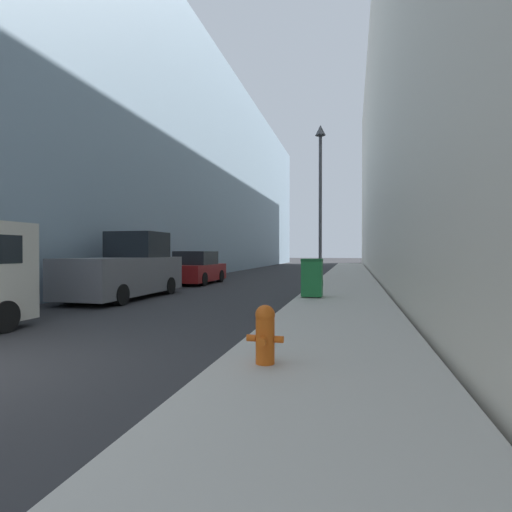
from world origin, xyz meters
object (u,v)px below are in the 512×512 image
Objects in this scene: trash_bin at (312,277)px; pickup_truck at (127,270)px; lamppost at (320,185)px; parked_sedan_near at (196,269)px; fire_hydrant at (265,333)px.

pickup_truck is at bearing -175.14° from trash_bin.
pickup_truck is at bearing -142.88° from lamppost.
fire_hydrant is at bearing -64.43° from parked_sedan_near.
fire_hydrant is 0.11× the size of lamppost.
fire_hydrant is 0.15× the size of pickup_truck.
lamppost reaches higher than parked_sedan_near.
parked_sedan_near reaches higher than trash_bin.
lamppost is (-0.24, 12.05, 3.88)m from fire_hydrant.
parked_sedan_near is (-6.54, 13.66, 0.20)m from fire_hydrant.
trash_bin is (-0.16, 7.83, 0.23)m from fire_hydrant.
pickup_truck is at bearing 131.79° from fire_hydrant.
parked_sedan_near is at bearing 115.57° from fire_hydrant.
trash_bin is 6.38m from pickup_truck.
fire_hydrant is 0.19× the size of parked_sedan_near.
parked_sedan_near is at bearing 137.54° from trash_bin.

